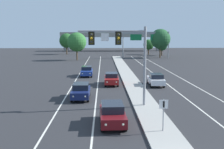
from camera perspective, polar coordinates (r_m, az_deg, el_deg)
median_island at (r=31.41m, az=5.49°, el=-4.00°), size 2.40×110.00×0.15m
lane_stripe_oncoming_center at (r=38.05m, az=-2.90°, el=-1.96°), size 0.14×100.00×0.01m
lane_stripe_receding_center at (r=39.02m, az=11.04°, el=-1.85°), size 0.14×100.00×0.01m
edge_stripe_left at (r=38.26m, az=-7.85°, el=-1.97°), size 0.14×100.00×0.01m
edge_stripe_right at (r=39.88m, az=15.67°, el=-1.79°), size 0.14×100.00×0.01m
overhead_signal_mast at (r=25.51m, az=2.40°, el=5.05°), size 6.15×0.44×7.20m
median_sign_post at (r=19.37m, az=10.38°, el=-7.12°), size 0.60×0.10×2.20m
car_oncoming_darkred at (r=21.03m, az=0.08°, el=-7.93°), size 1.93×4.51×1.58m
car_oncoming_navy at (r=29.54m, az=-6.31°, el=-3.31°), size 1.84×4.48×1.58m
car_oncoming_red at (r=37.52m, az=-0.10°, el=-0.83°), size 1.90×4.50×1.58m
car_oncoming_blue at (r=45.48m, az=-5.15°, el=0.70°), size 1.89×4.50×1.58m
car_receding_white at (r=37.30m, az=8.87°, el=-0.98°), size 1.91×4.51×1.58m
highway_sign_gantry at (r=80.86m, az=6.89°, el=7.67°), size 13.28×0.42×7.50m
overpass_bridge at (r=117.02m, az=0.12°, el=7.64°), size 42.40×6.40×7.65m
tree_far_left_b at (r=74.34m, az=-7.15°, el=6.54°), size 5.01×5.01×7.25m
tree_far_right_b at (r=95.68m, az=7.42°, el=6.01°), size 3.52×3.52×5.10m
tree_far_left_c at (r=97.48m, az=-9.19°, el=6.78°), size 4.91×4.91×7.10m
tree_far_right_c at (r=82.84m, az=9.77°, el=7.12°), size 5.75×5.75×8.32m
tree_far_right_a at (r=91.38m, az=10.07°, el=5.86°), size 3.53×3.53×5.10m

